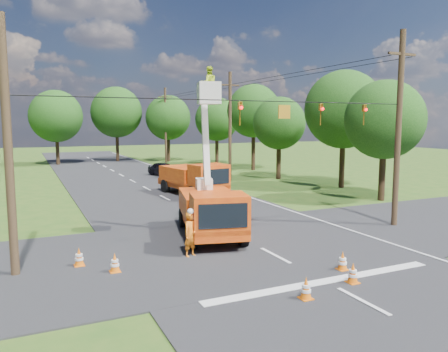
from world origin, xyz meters
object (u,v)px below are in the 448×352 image
ground_worker (191,234)px  distant_car (164,169)px  traffic_cone_2 (220,212)px  tree_right_e (217,119)px  tree_far_c (168,118)px  tree_right_d (254,111)px  tree_right_c (279,123)px  bucket_truck (211,202)px  traffic_cone_5 (79,257)px  traffic_cone_8 (353,273)px  tree_right_a (384,120)px  traffic_cone_3 (214,200)px  traffic_cone_1 (343,261)px  pole_left (8,148)px  tree_far_b (116,112)px  traffic_cone_7 (202,186)px  second_truck (194,178)px  pole_right_far (166,125)px  pole_right_mid (230,126)px  tree_right_b (344,110)px  traffic_cone_0 (306,288)px  pole_right_near (398,128)px  tree_far_a (56,116)px  traffic_cone_4 (115,263)px

ground_worker → distant_car: 27.25m
traffic_cone_2 → tree_right_e: tree_right_e is taller
traffic_cone_2 → tree_far_c: tree_far_c is taller
tree_far_c → tree_right_e: bearing=-58.4°
distant_car → tree_right_d: (10.99, 1.23, 5.98)m
tree_right_c → distant_car: bearing=144.2°
distant_car → tree_right_c: tree_right_c is taller
bucket_truck → tree_right_d: bearing=71.4°
ground_worker → traffic_cone_5: size_ratio=2.58×
traffic_cone_8 → tree_right_a: bearing=42.5°
traffic_cone_3 → tree_right_a: bearing=-15.1°
traffic_cone_3 → tree_right_c: bearing=41.8°
traffic_cone_1 → pole_left: bearing=157.5°
traffic_cone_3 → bucket_truck: bearing=-114.4°
tree_far_b → traffic_cone_8: bearing=-92.5°
tree_right_c → tree_far_b: bearing=111.4°
traffic_cone_2 → traffic_cone_7: size_ratio=1.00×
traffic_cone_8 → tree_right_a: tree_right_a is taller
second_truck → pole_right_far: bearing=67.6°
ground_worker → pole_right_mid: bearing=35.5°
second_truck → tree_right_d: tree_right_d is taller
traffic_cone_2 → pole_left: bearing=-152.7°
tree_right_b → pole_left: bearing=-153.9°
ground_worker → traffic_cone_2: ground_worker is taller
ground_worker → tree_right_d: (17.90, 27.59, 5.76)m
traffic_cone_0 → tree_right_a: (14.93, 12.12, 5.20)m
traffic_cone_2 → pole_right_near: bearing=-34.9°
tree_right_c → pole_right_far: bearing=102.6°
distant_car → traffic_cone_7: 10.49m
traffic_cone_7 → pole_right_far: pole_right_far is taller
bucket_truck → tree_far_a: size_ratio=0.84×
distant_car → traffic_cone_3: (-1.71, -16.69, -0.34)m
pole_right_far → tree_right_a: bearing=-81.6°
traffic_cone_8 → pole_right_near: (7.72, 5.66, 4.75)m
traffic_cone_8 → pole_right_far: pole_right_far is taller
traffic_cone_7 → pole_right_mid: 8.21m
tree_right_a → pole_right_far: bearing=98.4°
traffic_cone_3 → tree_right_d: size_ratio=0.07×
traffic_cone_1 → tree_far_c: bearing=80.0°
distant_car → tree_right_a: size_ratio=0.50×
traffic_cone_2 → traffic_cone_3: (1.25, 3.74, 0.00)m
traffic_cone_4 → tree_right_e: bearing=61.0°
traffic_cone_0 → tree_far_a: 49.59m
tree_right_e → bucket_truck: bearing=-114.3°
pole_right_mid → pole_left: pole_right_mid is taller
traffic_cone_0 → tree_far_b: size_ratio=0.07×
traffic_cone_0 → pole_left: size_ratio=0.08×
traffic_cone_2 → tree_right_d: 26.52m
tree_right_b → tree_right_d: bearing=90.8°
traffic_cone_5 → tree_right_b: size_ratio=0.07×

